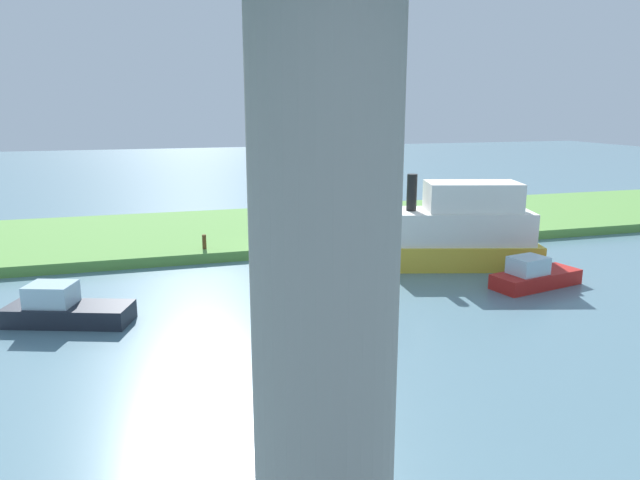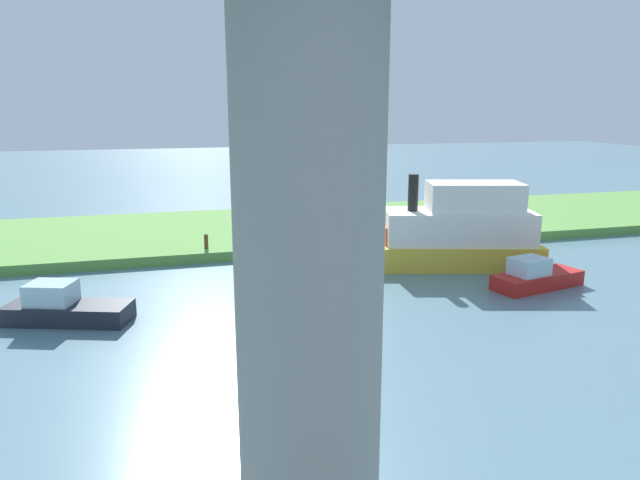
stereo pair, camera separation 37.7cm
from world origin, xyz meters
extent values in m
plane|color=slate|center=(0.00, 0.00, 0.00)|extent=(160.00, 160.00, 0.00)
cube|color=#5B9342|center=(0.00, -6.00, 0.25)|extent=(80.00, 12.00, 0.50)
cylinder|color=#9E998E|center=(4.79, 19.37, 4.77)|extent=(2.28, 2.28, 9.53)
cylinder|color=#2D334C|center=(0.82, -2.18, 0.78)|extent=(0.29, 0.29, 0.55)
cylinder|color=red|center=(0.82, -2.18, 1.35)|extent=(0.48, 0.48, 0.60)
sphere|color=tan|center=(0.82, -2.18, 1.77)|extent=(0.24, 0.24, 0.24)
cylinder|color=brown|center=(4.86, -1.01, 0.85)|extent=(0.20, 0.20, 0.71)
cube|color=gold|center=(-5.97, 3.42, 0.57)|extent=(8.92, 4.98, 1.13)
cube|color=white|center=(-6.42, 3.54, 1.88)|extent=(7.21, 4.26, 1.51)
cube|color=white|center=(-7.06, 3.72, 3.30)|extent=(4.66, 3.20, 1.32)
cylinder|color=black|center=(-4.34, 2.96, 3.48)|extent=(0.47, 0.47, 1.70)
cube|color=#D84C2D|center=(-3.79, 2.81, 1.55)|extent=(1.90, 2.04, 0.85)
cube|color=#1E232D|center=(10.23, 6.62, 0.33)|extent=(4.51, 2.80, 0.66)
cube|color=silver|center=(10.77, 6.44, 1.04)|extent=(1.84, 1.64, 0.75)
cube|color=red|center=(-8.02, 7.50, 0.31)|extent=(4.21, 2.26, 0.62)
cube|color=silver|center=(-7.50, 7.61, 0.98)|extent=(1.65, 1.42, 0.71)
camera|label=1|loc=(7.26, 27.60, 7.41)|focal=32.98mm
camera|label=2|loc=(6.89, 27.70, 7.41)|focal=32.98mm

